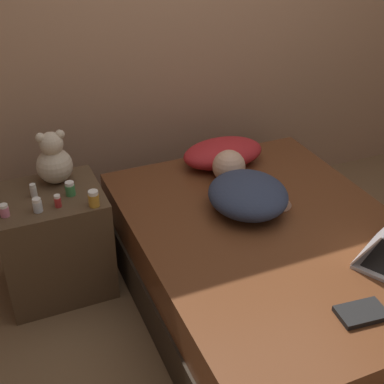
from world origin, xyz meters
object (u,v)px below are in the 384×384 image
at_px(pillow, 223,153).
at_px(bottle_red, 58,201).
at_px(person_lying, 245,190).
at_px(bottle_clear, 37,205).
at_px(bottle_green, 70,189).
at_px(bottle_pink, 4,210).
at_px(book, 361,313).
at_px(teddy_bear, 54,160).
at_px(bottle_amber, 94,199).
at_px(bottle_white, 33,191).

xyz_separation_m(pillow, bottle_red, (-1.03, -0.27, 0.07)).
bearing_deg(person_lying, bottle_clear, 178.04).
bearing_deg(bottle_red, bottle_green, 47.12).
xyz_separation_m(bottle_green, bottle_pink, (-0.33, -0.07, -0.01)).
xyz_separation_m(bottle_green, bottle_clear, (-0.18, -0.09, -0.00)).
relative_size(bottle_clear, book, 0.34).
xyz_separation_m(teddy_bear, bottle_green, (0.04, -0.17, -0.09)).
bearing_deg(book, bottle_green, 127.25).
bearing_deg(pillow, bottle_amber, -159.18).
bearing_deg(person_lying, bottle_white, 170.34).
relative_size(bottle_amber, bottle_green, 1.14).
bearing_deg(bottle_clear, person_lying, -9.49).
bearing_deg(teddy_bear, bottle_white, -140.98).
bearing_deg(bottle_pink, book, -42.22).
xyz_separation_m(bottle_white, bottle_red, (0.09, -0.14, -0.00)).
bearing_deg(bottle_amber, teddy_bear, 111.67).
bearing_deg(pillow, book, -91.93).
height_order(bottle_white, bottle_clear, same).
relative_size(teddy_bear, bottle_pink, 4.59).
xyz_separation_m(bottle_clear, book, (1.09, -1.10, -0.14)).
bearing_deg(pillow, person_lying, -101.05).
distance_m(bottle_green, bottle_red, 0.12).
bearing_deg(bottle_clear, bottle_pink, 172.28).
height_order(bottle_green, bottle_clear, bottle_green).
relative_size(teddy_bear, bottle_clear, 4.07).
bearing_deg(bottle_green, bottle_pink, -168.15).
distance_m(bottle_green, bottle_clear, 0.20).
xyz_separation_m(pillow, bottle_clear, (-1.13, -0.27, 0.07)).
xyz_separation_m(teddy_bear, bottle_pink, (-0.29, -0.24, -0.10)).
xyz_separation_m(person_lying, book, (0.04, -0.93, -0.08)).
bearing_deg(person_lying, teddy_bear, 162.09).
height_order(bottle_amber, bottle_white, bottle_amber).
xyz_separation_m(bottle_clear, bottle_red, (0.10, 0.00, -0.00)).
relative_size(pillow, bottle_clear, 7.01).
distance_m(bottle_red, bottle_pink, 0.25).
bearing_deg(bottle_clear, bottle_amber, -12.47).
distance_m(bottle_red, book, 1.49).
xyz_separation_m(teddy_bear, bottle_red, (-0.04, -0.25, -0.09)).
bearing_deg(book, bottle_pink, 137.78).
bearing_deg(bottle_amber, bottle_green, 119.92).
relative_size(bottle_red, book, 0.31).
relative_size(person_lying, bottle_pink, 10.28).
distance_m(teddy_bear, bottle_clear, 0.31).
distance_m(bottle_amber, bottle_green, 0.17).
height_order(teddy_bear, bottle_pink, teddy_bear).
bearing_deg(bottle_clear, bottle_red, 2.49).
height_order(bottle_clear, bottle_red, bottle_clear).
height_order(bottle_white, bottle_green, bottle_green).
height_order(pillow, bottle_pink, bottle_pink).
bearing_deg(book, teddy_bear, 124.86).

